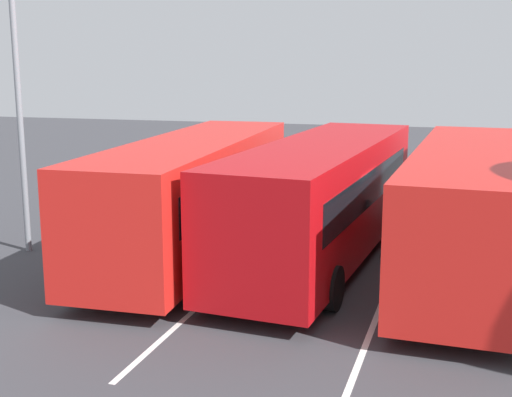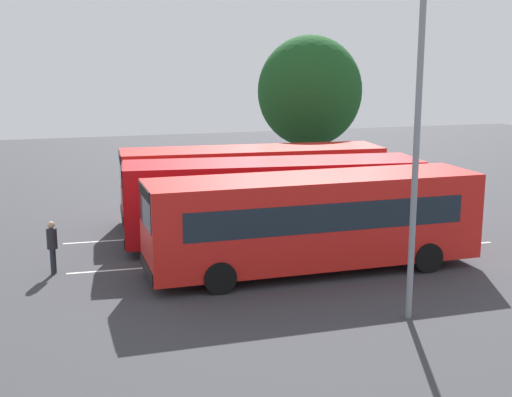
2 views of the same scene
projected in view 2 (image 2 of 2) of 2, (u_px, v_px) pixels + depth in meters
The scene contains 9 objects.
ground_plane at pixel (277, 243), 24.95m from camera, with size 71.86×71.86×0.00m, color #38383D.
bus_far_left at pixel (252, 181), 27.87m from camera, with size 10.69×3.28×3.03m.
bus_center_left at pixel (273, 199), 24.48m from camera, with size 10.75×3.70×3.03m.
bus_center_right at pixel (313, 219), 21.40m from camera, with size 10.56×2.72×3.03m.
pedestrian at pixel (52, 243), 21.25m from camera, with size 0.40×0.40×1.68m.
street_lamp at pixel (411, 129), 17.09m from camera, with size 0.49×2.74×8.52m.
depot_tree at pixel (310, 91), 34.45m from camera, with size 5.29×4.77×7.71m.
lane_stripe_outer_left at pixel (262, 231), 26.65m from camera, with size 14.96×0.12×0.01m, color silver.
lane_stripe_inner_left at pixel (295, 257), 23.24m from camera, with size 14.96×0.12×0.01m, color silver.
Camera 2 is at (7.78, 22.81, 6.68)m, focal length 48.19 mm.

